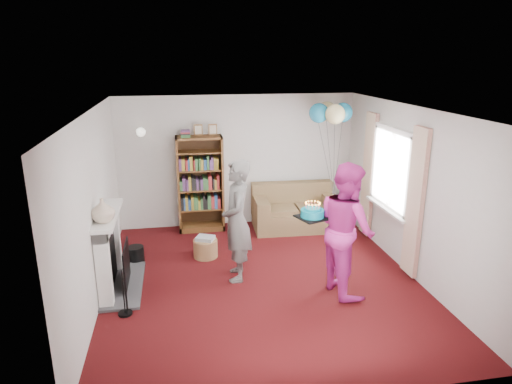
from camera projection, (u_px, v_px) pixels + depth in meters
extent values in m
plane|color=#350907|center=(262.00, 281.00, 6.72)|extent=(5.00, 5.00, 0.00)
cube|color=silver|center=(237.00, 161.00, 8.73)|extent=(4.50, 0.02, 2.50)
cube|color=silver|center=(93.00, 210.00, 5.98)|extent=(0.02, 5.00, 2.50)
cube|color=silver|center=(412.00, 192.00, 6.74)|extent=(0.02, 5.00, 2.50)
cube|color=white|center=(263.00, 110.00, 6.00)|extent=(4.50, 5.00, 0.01)
cube|color=#3F3F42|center=(123.00, 285.00, 6.56)|extent=(0.55, 1.40, 0.04)
cube|color=white|center=(104.00, 271.00, 5.87)|extent=(0.18, 0.14, 1.06)
cube|color=white|center=(114.00, 238.00, 6.91)|extent=(0.18, 0.14, 1.06)
cube|color=white|center=(106.00, 222.00, 6.26)|extent=(0.18, 1.24, 0.16)
cube|color=white|center=(108.00, 215.00, 6.23)|extent=(0.28, 1.35, 0.05)
cube|color=black|center=(108.00, 256.00, 6.40)|extent=(0.10, 0.80, 0.86)
cube|color=black|center=(126.00, 265.00, 6.49)|extent=(0.02, 0.70, 0.60)
cylinder|color=black|center=(123.00, 292.00, 5.76)|extent=(0.18, 0.18, 0.64)
cylinder|color=black|center=(136.00, 254.00, 7.31)|extent=(0.26, 0.26, 0.26)
cube|color=white|center=(395.00, 130.00, 7.06)|extent=(0.08, 1.30, 0.08)
cube|color=white|center=(388.00, 207.00, 7.42)|extent=(0.08, 1.30, 0.08)
cube|color=white|center=(393.00, 169.00, 7.25)|extent=(0.01, 1.15, 1.20)
cube|color=white|center=(386.00, 209.00, 7.43)|extent=(0.14, 1.32, 0.04)
cube|color=beige|center=(415.00, 203.00, 6.55)|extent=(0.07, 0.38, 2.20)
cube|color=beige|center=(369.00, 175.00, 8.10)|extent=(0.07, 0.38, 2.20)
cylinder|color=gold|center=(141.00, 130.00, 8.19)|extent=(0.04, 0.12, 0.04)
sphere|color=white|center=(141.00, 132.00, 8.11)|extent=(0.16, 0.16, 0.16)
cube|color=#472B14|center=(200.00, 181.00, 8.66)|extent=(0.85, 0.04, 1.79)
cube|color=brown|center=(178.00, 185.00, 8.41)|extent=(0.04, 0.42, 1.79)
cube|color=brown|center=(222.00, 183.00, 8.55)|extent=(0.04, 0.42, 1.79)
cube|color=brown|center=(199.00, 137.00, 8.23)|extent=(0.85, 0.42, 0.04)
cube|color=brown|center=(202.00, 226.00, 8.72)|extent=(0.85, 0.42, 0.10)
cube|color=brown|center=(201.00, 208.00, 8.61)|extent=(0.77, 0.38, 0.03)
cube|color=brown|center=(201.00, 189.00, 8.50)|extent=(0.77, 0.38, 0.02)
cube|color=brown|center=(200.00, 169.00, 8.40)|extent=(0.77, 0.38, 0.02)
cube|color=brown|center=(199.00, 152.00, 8.30)|extent=(0.77, 0.38, 0.02)
cube|color=maroon|center=(185.00, 134.00, 8.14)|extent=(0.16, 0.22, 0.12)
cube|color=brown|center=(198.00, 130.00, 8.24)|extent=(0.16, 0.02, 0.20)
cube|color=brown|center=(213.00, 129.00, 8.28)|extent=(0.16, 0.02, 0.20)
cube|color=brown|center=(295.00, 219.00, 8.73)|extent=(1.58, 0.84, 0.37)
cube|color=brown|center=(292.00, 198.00, 8.91)|extent=(1.58, 0.24, 0.65)
cube|color=brown|center=(261.00, 212.00, 8.56)|extent=(0.24, 0.79, 0.51)
cube|color=brown|center=(329.00, 208.00, 8.79)|extent=(0.24, 0.79, 0.51)
cube|color=brown|center=(278.00, 211.00, 8.53)|extent=(0.67, 0.54, 0.12)
cube|color=brown|center=(315.00, 209.00, 8.65)|extent=(0.67, 0.54, 0.12)
cylinder|color=#8E6442|center=(206.00, 248.00, 7.49)|extent=(0.40, 0.40, 0.30)
cube|color=beige|center=(205.00, 238.00, 7.44)|extent=(0.28, 0.22, 0.06)
imported|color=black|center=(237.00, 221.00, 6.58)|extent=(0.49, 0.69, 1.80)
imported|color=#BE2685|center=(347.00, 229.00, 6.21)|extent=(0.82, 0.99, 1.85)
cube|color=black|center=(312.00, 217.00, 6.22)|extent=(0.38, 0.38, 0.02)
cylinder|color=#0C7E94|center=(312.00, 213.00, 6.20)|extent=(0.32, 0.32, 0.10)
cylinder|color=#0C7E94|center=(313.00, 209.00, 6.19)|extent=(0.23, 0.23, 0.04)
cylinder|color=#D35D77|center=(319.00, 206.00, 6.19)|extent=(0.01, 0.01, 0.09)
sphere|color=orange|center=(320.00, 203.00, 6.18)|extent=(0.02, 0.02, 0.02)
cylinder|color=#D35D77|center=(318.00, 205.00, 6.23)|extent=(0.01, 0.01, 0.09)
sphere|color=orange|center=(318.00, 202.00, 6.22)|extent=(0.02, 0.02, 0.02)
cylinder|color=#D35D77|center=(315.00, 205.00, 6.26)|extent=(0.01, 0.01, 0.09)
sphere|color=orange|center=(315.00, 201.00, 6.25)|extent=(0.02, 0.02, 0.02)
cylinder|color=#D35D77|center=(311.00, 204.00, 6.27)|extent=(0.01, 0.01, 0.09)
sphere|color=orange|center=(312.00, 201.00, 6.25)|extent=(0.02, 0.02, 0.02)
cylinder|color=#D35D77|center=(308.00, 205.00, 6.26)|extent=(0.01, 0.01, 0.09)
sphere|color=orange|center=(308.00, 201.00, 6.24)|extent=(0.02, 0.02, 0.02)
cylinder|color=#D35D77|center=(306.00, 205.00, 6.22)|extent=(0.01, 0.01, 0.09)
sphere|color=orange|center=(306.00, 202.00, 6.21)|extent=(0.02, 0.02, 0.02)
cylinder|color=#D35D77|center=(306.00, 206.00, 6.18)|extent=(0.01, 0.01, 0.09)
sphere|color=orange|center=(306.00, 203.00, 6.17)|extent=(0.02, 0.02, 0.02)
cylinder|color=#D35D77|center=(307.00, 207.00, 6.14)|extent=(0.01, 0.01, 0.09)
sphere|color=orange|center=(307.00, 204.00, 6.12)|extent=(0.02, 0.02, 0.02)
cylinder|color=#D35D77|center=(309.00, 208.00, 6.10)|extent=(0.01, 0.01, 0.09)
sphere|color=orange|center=(309.00, 205.00, 6.09)|extent=(0.02, 0.02, 0.02)
cylinder|color=#D35D77|center=(312.00, 209.00, 6.09)|extent=(0.01, 0.01, 0.09)
sphere|color=orange|center=(312.00, 205.00, 6.07)|extent=(0.02, 0.02, 0.02)
cylinder|color=#D35D77|center=(316.00, 209.00, 6.09)|extent=(0.01, 0.01, 0.09)
sphere|color=orange|center=(316.00, 205.00, 6.07)|extent=(0.02, 0.02, 0.02)
cylinder|color=#D35D77|center=(318.00, 208.00, 6.11)|extent=(0.01, 0.01, 0.09)
sphere|color=orange|center=(318.00, 205.00, 6.10)|extent=(0.02, 0.02, 0.02)
cylinder|color=#D35D77|center=(320.00, 207.00, 6.15)|extent=(0.01, 0.01, 0.09)
sphere|color=orange|center=(320.00, 204.00, 6.13)|extent=(0.02, 0.02, 0.02)
sphere|color=#3F3F3F|center=(333.00, 197.00, 8.52)|extent=(0.02, 0.02, 0.02)
sphere|color=#187296|center=(343.00, 112.00, 8.06)|extent=(0.35, 0.35, 0.35)
sphere|color=#DECF87|center=(327.00, 111.00, 8.23)|extent=(0.35, 0.35, 0.35)
sphere|color=#187296|center=(319.00, 113.00, 7.98)|extent=(0.35, 0.35, 0.35)
sphere|color=#DECF87|center=(335.00, 114.00, 7.81)|extent=(0.35, 0.35, 0.35)
imported|color=beige|center=(103.00, 210.00, 5.85)|extent=(0.38, 0.38, 0.32)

